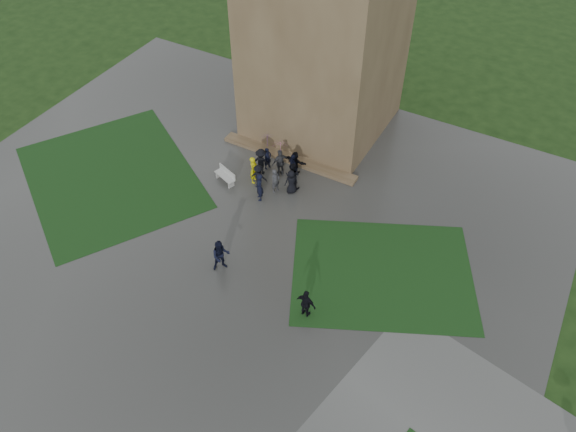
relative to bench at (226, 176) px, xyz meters
The scene contains 9 objects.
ground 7.37m from the bench, 72.16° to the right, with size 120.00×120.00×0.00m, color black.
plaza 5.51m from the bench, 65.75° to the right, with size 34.00×34.00×0.02m, color #353532.
lawn_inset_left 6.94m from the bench, 154.30° to the right, with size 11.00×9.00×0.01m, color black.
lawn_inset_right 10.95m from the bench, 10.56° to the right, with size 9.00×7.00×0.01m, color black.
tower_plinth 4.26m from the bench, 57.90° to the left, with size 9.00×0.80×0.22m, color brown.
bench is the anchor object (origin of this frame).
visitor_cluster 3.07m from the bench, 33.63° to the left, with size 3.45×3.75×2.51m.
pedestrian_mid 6.64m from the bench, 58.20° to the right, with size 0.92×0.53×1.89m, color black.
pedestrian_near 10.51m from the bench, 35.59° to the right, with size 1.01×0.57×1.72m, color black.
Camera 1 is at (13.03, -12.98, 22.12)m, focal length 35.00 mm.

